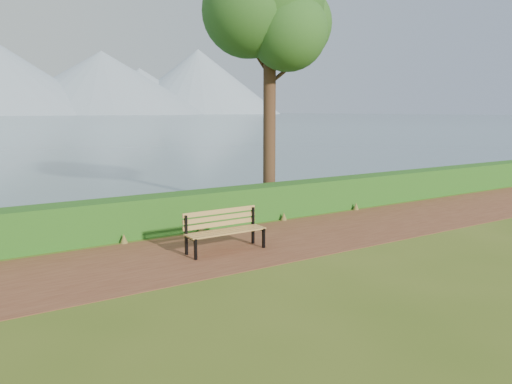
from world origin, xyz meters
TOP-DOWN VIEW (x-y plane):
  - ground at (0.00, 0.00)m, footprint 140.00×140.00m
  - path at (0.00, 0.30)m, footprint 40.00×3.40m
  - hedge at (0.00, 2.60)m, footprint 32.00×0.85m
  - bench at (-1.45, 0.19)m, footprint 1.90×0.57m
  - tree at (2.13, 3.61)m, footprint 4.41×3.67m

SIDE VIEW (x-z plane):
  - ground at x=0.00m, z-range 0.00..0.00m
  - path at x=0.00m, z-range 0.00..0.01m
  - hedge at x=0.00m, z-range 0.00..1.00m
  - bench at x=-1.45m, z-range 0.07..1.02m
  - tree at x=2.13m, z-range 2.07..10.57m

